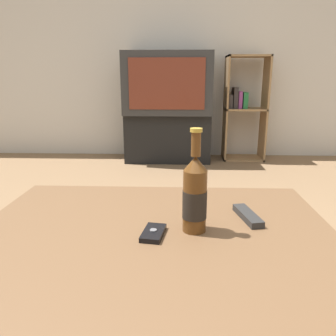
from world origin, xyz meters
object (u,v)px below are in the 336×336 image
Objects in this scene: bookshelf at (243,107)px; remote_control at (248,216)px; television at (168,84)px; tv_stand at (168,137)px; beer_bottle at (195,195)px; cell_phone at (152,233)px.

bookshelf reaches higher than remote_control.
bookshelf is 2.72m from remote_control.
bookshelf is at bearing 5.45° from television.
tv_stand is 2.72m from beer_bottle.
beer_bottle is at bearing -102.89° from bookshelf.
beer_bottle is 0.21m from remote_control.
remote_control reaches higher than cell_phone.
remote_control is (0.17, 0.09, -0.10)m from beer_bottle.
remote_control is at bearing -99.87° from bookshelf.
beer_bottle is at bearing -86.18° from television.
television is 5.76× the size of remote_control.
beer_bottle is at bearing -86.19° from tv_stand.
remote_control is at bearing 31.97° from cell_phone.
television is at bearing 99.95° from cell_phone.
tv_stand is 0.88m from bookshelf.
television is 0.81× the size of bookshelf.
bookshelf is 2.84m from beer_bottle.
tv_stand is 3.12× the size of beer_bottle.
tv_stand is at bearing 90.00° from television.
cell_phone is at bearing -104.95° from bookshelf.
tv_stand reaches higher than cell_phone.
bookshelf is 2.90m from cell_phone.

